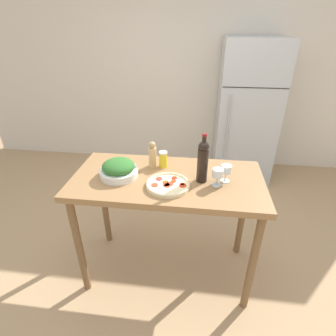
# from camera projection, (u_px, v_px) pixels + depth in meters

# --- Properties ---
(ground_plane) EXTENTS (14.00, 14.00, 0.00)m
(ground_plane) POSITION_uv_depth(u_px,v_px,m) (168.00, 268.00, 2.37)
(ground_plane) COLOR tan
(wall_back) EXTENTS (6.40, 0.06, 2.60)m
(wall_back) POSITION_uv_depth(u_px,v_px,m) (188.00, 76.00, 3.68)
(wall_back) COLOR silver
(wall_back) RESTS_ON ground_plane
(refrigerator) EXTENTS (0.75, 0.70, 1.81)m
(refrigerator) POSITION_uv_depth(u_px,v_px,m) (246.00, 113.00, 3.45)
(refrigerator) COLOR #B7BCC1
(refrigerator) RESTS_ON ground_plane
(prep_counter) EXTENTS (1.40, 0.68, 0.95)m
(prep_counter) POSITION_uv_depth(u_px,v_px,m) (167.00, 191.00, 1.97)
(prep_counter) COLOR olive
(prep_counter) RESTS_ON ground_plane
(wine_bottle) EXTENTS (0.08, 0.08, 0.36)m
(wine_bottle) POSITION_uv_depth(u_px,v_px,m) (203.00, 161.00, 1.80)
(wine_bottle) COLOR black
(wine_bottle) RESTS_ON prep_counter
(wine_glass_near) EXTENTS (0.08, 0.08, 0.13)m
(wine_glass_near) POSITION_uv_depth(u_px,v_px,m) (218.00, 174.00, 1.78)
(wine_glass_near) COLOR silver
(wine_glass_near) RESTS_ON prep_counter
(wine_glass_far) EXTENTS (0.08, 0.08, 0.13)m
(wine_glass_far) POSITION_uv_depth(u_px,v_px,m) (226.00, 170.00, 1.82)
(wine_glass_far) COLOR silver
(wine_glass_far) RESTS_ON prep_counter
(pepper_mill) EXTENTS (0.06, 0.06, 0.21)m
(pepper_mill) POSITION_uv_depth(u_px,v_px,m) (153.00, 155.00, 2.02)
(pepper_mill) COLOR tan
(pepper_mill) RESTS_ON prep_counter
(salad_bowl) EXTENTS (0.28, 0.28, 0.13)m
(salad_bowl) POSITION_uv_depth(u_px,v_px,m) (119.00, 169.00, 1.91)
(salad_bowl) COLOR white
(salad_bowl) RESTS_ON prep_counter
(homemade_pizza) EXTENTS (0.30, 0.30, 0.03)m
(homemade_pizza) POSITION_uv_depth(u_px,v_px,m) (168.00, 184.00, 1.80)
(homemade_pizza) COLOR beige
(homemade_pizza) RESTS_ON prep_counter
(salt_canister) EXTENTS (0.06, 0.06, 0.13)m
(salt_canister) POSITION_uv_depth(u_px,v_px,m) (163.00, 159.00, 2.03)
(salt_canister) COLOR yellow
(salt_canister) RESTS_ON prep_counter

